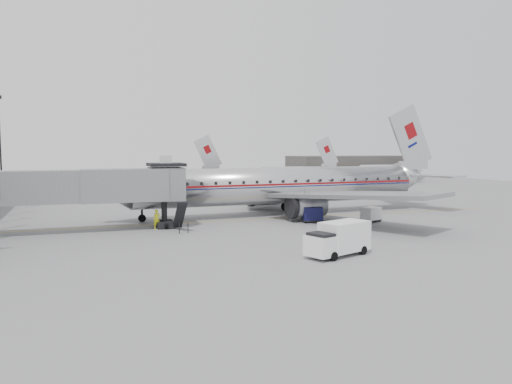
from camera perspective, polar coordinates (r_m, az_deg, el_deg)
ground at (r=48.92m, az=1.13°, el=-4.15°), size 160.00×160.00×0.00m
hangar at (r=122.23m, az=10.94°, el=2.67°), size 30.00×12.00×6.00m
apron_line at (r=55.52m, az=1.83°, el=-3.05°), size 60.00×0.15×0.01m
jet_bridge at (r=48.96m, az=-19.03°, el=0.51°), size 21.00×6.20×7.10m
distant_aircraft_near at (r=88.64m, az=-9.64°, el=1.67°), size 16.39×3.20×10.26m
distant_aircraft_mid at (r=100.22m, az=4.75°, el=2.10°), size 16.39×3.20×10.26m
distant_aircraft_far at (r=115.54m, az=14.84°, el=2.33°), size 16.39×3.20×10.26m
airliner at (r=59.07m, az=3.42°, el=0.76°), size 43.03×39.83×13.60m
service_van at (r=36.75m, az=9.40°, el=-5.25°), size 5.57×3.70×2.45m
baggage_cart_navy at (r=52.98m, az=6.44°, el=-2.52°), size 2.40×2.02×1.64m
baggage_cart_white at (r=54.37m, az=12.99°, el=-2.49°), size 2.35×2.08×1.53m
ramp_worker at (r=49.14m, az=-11.26°, el=-3.08°), size 0.76×0.57×1.90m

